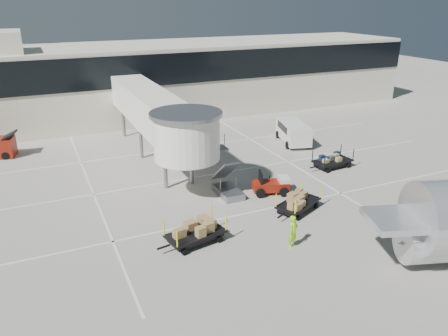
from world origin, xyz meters
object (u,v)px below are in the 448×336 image
at_px(box_cart_near, 299,202).
at_px(box_cart_far, 194,233).
at_px(minivan, 293,131).
at_px(suitcase_cart, 332,161).
at_px(ground_worker, 293,232).
at_px(baggage_tug, 271,185).

xyz_separation_m(box_cart_near, box_cart_far, (-7.62, -1.00, 0.02)).
bearing_deg(box_cart_near, minivan, 34.34).
bearing_deg(minivan, suitcase_cart, -80.03).
bearing_deg(box_cart_far, ground_worker, -39.20).
distance_m(baggage_tug, suitcase_cart, 7.40).
relative_size(baggage_tug, minivan, 0.51).
bearing_deg(baggage_tug, box_cart_near, -68.07).
bearing_deg(box_cart_far, box_cart_near, -3.35).
relative_size(box_cart_far, minivan, 0.76).
relative_size(box_cart_near, ground_worker, 2.03).
xyz_separation_m(box_cart_near, minivan, (7.43, 12.45, 0.53)).
bearing_deg(suitcase_cart, box_cart_far, -161.32).
bearing_deg(minivan, box_cart_near, -105.49).
bearing_deg(baggage_tug, minivan, 67.75).
xyz_separation_m(box_cart_far, minivan, (15.05, 13.45, 0.52)).
bearing_deg(box_cart_near, suitcase_cart, 13.92).
bearing_deg(suitcase_cart, minivan, 79.22).
xyz_separation_m(baggage_tug, suitcase_cart, (7.03, 2.32, -0.07)).
distance_m(suitcase_cart, box_cart_far, 15.76).
height_order(suitcase_cart, box_cart_near, suitcase_cart).
bearing_deg(ground_worker, box_cart_far, 125.89).
bearing_deg(box_cart_far, baggage_tug, 18.38).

